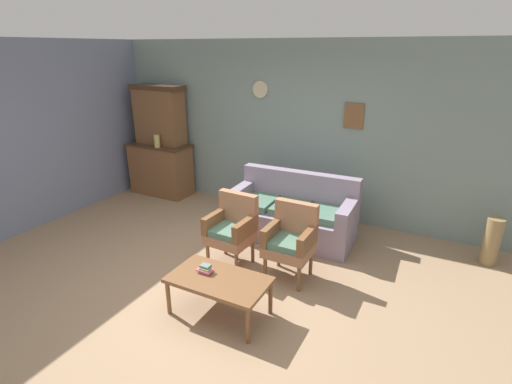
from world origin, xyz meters
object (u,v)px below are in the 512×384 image
at_px(coffee_table, 219,282).
at_px(floor_vase_by_wall, 492,241).
at_px(side_cabinet, 161,169).
at_px(vase_on_cabinet, 157,141).
at_px(armchair_by_doorway, 291,238).
at_px(book_stack_on_table, 205,269).
at_px(floral_couch, 292,215).
at_px(armchair_near_cabinet, 232,227).

height_order(coffee_table, floor_vase_by_wall, floor_vase_by_wall).
xyz_separation_m(side_cabinet, floor_vase_by_wall, (5.33, -0.10, -0.16)).
bearing_deg(vase_on_cabinet, armchair_by_doorway, -23.29).
relative_size(side_cabinet, floor_vase_by_wall, 1.86).
bearing_deg(book_stack_on_table, floral_couch, 85.41).
relative_size(vase_on_cabinet, book_stack_on_table, 1.42).
bearing_deg(side_cabinet, armchair_by_doorway, -25.24).
bearing_deg(floor_vase_by_wall, armchair_near_cabinet, -152.84).
height_order(armchair_near_cabinet, armchair_by_doorway, same).
xyz_separation_m(floral_couch, armchair_by_doorway, (0.38, -0.99, 0.17)).
bearing_deg(floor_vase_by_wall, book_stack_on_table, -138.16).
bearing_deg(vase_on_cabinet, floor_vase_by_wall, 0.97).
bearing_deg(armchair_near_cabinet, floral_couch, 70.16).
bearing_deg(floor_vase_by_wall, vase_on_cabinet, -179.03).
relative_size(floral_couch, book_stack_on_table, 11.36).
relative_size(armchair_by_doorway, coffee_table, 0.90).
distance_m(armchair_by_doorway, book_stack_on_table, 1.10).
bearing_deg(vase_on_cabinet, side_cabinet, 124.78).
height_order(floral_couch, armchair_by_doorway, same).
height_order(vase_on_cabinet, armchair_by_doorway, vase_on_cabinet).
bearing_deg(side_cabinet, coffee_table, -41.19).
relative_size(side_cabinet, floral_couch, 0.65).
bearing_deg(side_cabinet, vase_on_cabinet, -55.22).
relative_size(floral_couch, floor_vase_by_wall, 2.84).
distance_m(coffee_table, book_stack_on_table, 0.20).
bearing_deg(armchair_near_cabinet, side_cabinet, 147.44).
distance_m(side_cabinet, book_stack_on_table, 3.65).
xyz_separation_m(vase_on_cabinet, coffee_table, (2.73, -2.31, -0.67)).
distance_m(vase_on_cabinet, book_stack_on_table, 3.47).
relative_size(coffee_table, floor_vase_by_wall, 1.61).
relative_size(vase_on_cabinet, armchair_near_cabinet, 0.25).
height_order(floral_couch, armchair_near_cabinet, same).
distance_m(armchair_by_doorway, coffee_table, 1.05).
distance_m(side_cabinet, armchair_by_doorway, 3.56).
xyz_separation_m(floral_couch, book_stack_on_table, (-0.16, -1.94, 0.13)).
relative_size(book_stack_on_table, floor_vase_by_wall, 0.25).
height_order(side_cabinet, vase_on_cabinet, vase_on_cabinet).
distance_m(vase_on_cabinet, armchair_by_doorway, 3.41).
relative_size(floral_couch, armchair_by_doorway, 1.96).
relative_size(side_cabinet, armchair_by_doorway, 1.28).
distance_m(coffee_table, floor_vase_by_wall, 3.45).
bearing_deg(armchair_by_doorway, vase_on_cabinet, 156.71).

